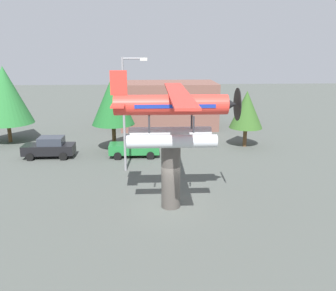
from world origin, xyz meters
The scene contains 10 objects.
ground_plane centered at (0.00, 0.00, 0.00)m, with size 140.00×140.00×0.00m, color #4C514C.
display_pedestal centered at (0.00, 0.00, 1.93)m, with size 1.10×1.10×3.86m, color #4C4742.
floatplane_monument centered at (0.13, 0.00, 5.53)m, with size 6.93×10.41×4.00m.
car_near_black centered at (-9.56, 10.35, 0.88)m, with size 4.20×2.02×1.76m.
car_mid_green centered at (-2.40, 10.22, 0.88)m, with size 4.20×2.02×1.76m.
streetlight_primary centered at (-2.82, 6.63, 4.81)m, with size 1.84×0.28×8.34m.
storefront_building centered at (1.11, 22.00, 2.55)m, with size 10.64×6.32×5.10m, color brown.
tree_west centered at (-14.75, 15.78, 4.58)m, with size 4.89×4.89×7.30m.
tree_east centered at (-4.31, 12.17, 4.47)m, with size 3.73×3.73×6.56m.
tree_center_back centered at (7.71, 12.96, 3.45)m, with size 3.05×3.05×5.17m.
Camera 1 is at (-1.24, -19.86, 9.13)m, focal length 39.39 mm.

